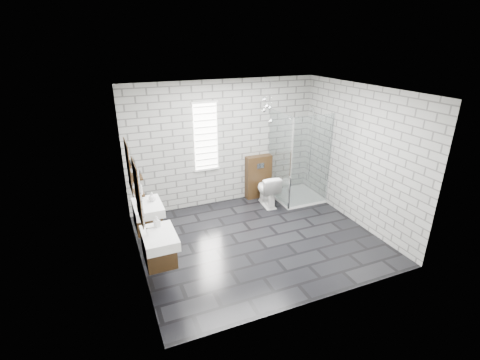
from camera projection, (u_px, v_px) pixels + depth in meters
floor at (258, 239)px, 6.46m from camera, size 4.20×3.60×0.02m
ceiling at (262, 90)px, 5.43m from camera, size 4.20×3.60×0.02m
wall_back at (223, 144)px, 7.49m from camera, size 4.20×0.02×2.70m
wall_front at (322, 218)px, 4.40m from camera, size 4.20×0.02×2.70m
wall_left at (133, 190)px, 5.19m from camera, size 0.02×3.60×2.70m
wall_right at (358, 156)px, 6.70m from camera, size 0.02×3.60×2.70m
vanity_left at (157, 240)px, 5.03m from camera, size 0.47×0.70×1.57m
vanity_right at (145, 209)px, 5.93m from camera, size 0.47×0.70×1.57m
shelf_lower at (139, 193)px, 5.19m from camera, size 0.14×0.30×0.03m
shelf_upper at (137, 177)px, 5.09m from camera, size 0.14×0.30×0.03m
window at (206, 137)px, 7.25m from camera, size 0.56×0.05×1.48m
cistern_panel at (258, 177)px, 8.01m from camera, size 0.60×0.20×1.00m
flush_plate at (261, 166)px, 7.80m from camera, size 0.18×0.01×0.12m
shower_enclosure at (296, 180)px, 7.81m from camera, size 1.00×1.00×2.03m
pendant_cluster at (267, 109)px, 7.11m from camera, size 0.24×0.27×0.88m
toilet at (267, 190)px, 7.66m from camera, size 0.46×0.73×0.72m
soap_bottle_a at (157, 222)px, 5.16m from camera, size 0.10×0.10×0.17m
soap_bottle_b at (152, 197)px, 5.97m from camera, size 0.15×0.15×0.16m
soap_bottle_c at (140, 188)px, 5.05m from camera, size 0.09×0.09×0.21m
vase at (137, 171)px, 5.09m from camera, size 0.13×0.13×0.11m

